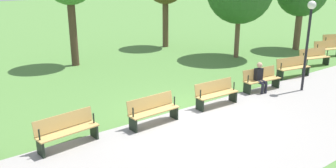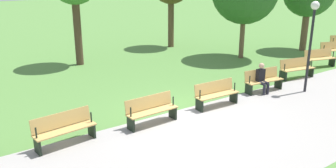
# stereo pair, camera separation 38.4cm
# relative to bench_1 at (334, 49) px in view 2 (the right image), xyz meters

# --- Properties ---
(ground_plane) EXTENTS (120.00, 120.00, 0.00)m
(ground_plane) POSITION_rel_bench_1_xyz_m (11.99, 1.98, -0.47)
(ground_plane) COLOR #54843D
(path_paving) EXTENTS (44.45, 5.08, 0.01)m
(path_paving) POSITION_rel_bench_1_xyz_m (11.99, 3.99, -0.47)
(path_paving) COLOR #A39E99
(path_paving) RESTS_ON ground
(bench_1) EXTENTS (1.77, 0.98, 0.89)m
(bench_1) POSITION_rel_bench_1_xyz_m (0.00, 0.00, 0.00)
(bench_1) COLOR tan
(bench_1) RESTS_ON ground
(bench_2) EXTENTS (1.77, 0.87, 0.89)m
(bench_2) POSITION_rel_bench_1_xyz_m (2.60, 0.75, 0.00)
(bench_2) COLOR tan
(bench_2) RESTS_ON ground
(bench_3) EXTENTS (1.76, 0.76, 0.89)m
(bench_3) POSITION_rel_bench_1_xyz_m (5.25, 1.32, 0.00)
(bench_3) COLOR tan
(bench_3) RESTS_ON ground
(bench_4) EXTENTS (1.74, 0.65, 0.89)m
(bench_4) POSITION_rel_bench_1_xyz_m (7.93, 1.70, 0.00)
(bench_4) COLOR tan
(bench_4) RESTS_ON ground
(bench_5) EXTENTS (1.72, 0.53, 0.89)m
(bench_5) POSITION_rel_bench_1_xyz_m (10.63, 1.89, 0.00)
(bench_5) COLOR tan
(bench_5) RESTS_ON ground
(bench_6) EXTENTS (1.72, 0.53, 0.89)m
(bench_6) POSITION_rel_bench_1_xyz_m (13.34, 1.89, 0.00)
(bench_6) COLOR tan
(bench_6) RESTS_ON ground
(bench_7) EXTENTS (1.74, 0.65, 0.89)m
(bench_7) POSITION_rel_bench_1_xyz_m (16.04, 1.70, 0.00)
(bench_7) COLOR tan
(bench_7) RESTS_ON ground
(person_seated) EXTENTS (0.36, 0.54, 1.20)m
(person_seated) POSITION_rel_bench_1_xyz_m (8.16, 1.82, 0.17)
(person_seated) COLOR black
(person_seated) RESTS_ON ground
(lamp_post) EXTENTS (0.32, 0.32, 3.55)m
(lamp_post) POSITION_rel_bench_1_xyz_m (6.60, 2.73, 2.04)
(lamp_post) COLOR black
(lamp_post) RESTS_ON ground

